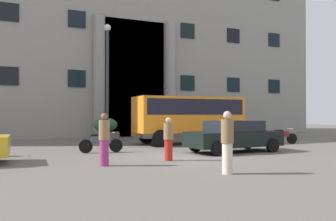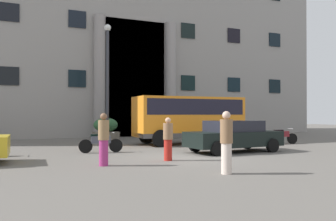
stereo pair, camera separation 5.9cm
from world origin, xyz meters
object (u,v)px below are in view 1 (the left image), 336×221
at_px(bus_stop_sign, 235,115).
at_px(pedestrian_woman_with_bag, 227,142).
at_px(orange_minibus, 189,116).
at_px(parked_sedan_second, 234,136).
at_px(hedge_planter_entrance_right, 234,126).
at_px(hedge_planter_far_east, 105,129).
at_px(scooter_by_planter, 281,136).
at_px(hedge_planter_east, 166,128).
at_px(motorcycle_near_kerb, 100,142).
at_px(pedestrian_child_trailing, 104,139).
at_px(pedestrian_man_crossing, 168,139).
at_px(lamppost_plaza_centre, 107,73).

relative_size(bus_stop_sign, pedestrian_woman_with_bag, 1.45).
distance_m(orange_minibus, parked_sedan_second, 4.73).
relative_size(hedge_planter_entrance_right, hedge_planter_far_east, 1.22).
distance_m(hedge_planter_entrance_right, scooter_by_planter, 7.04).
bearing_deg(scooter_by_planter, hedge_planter_east, 133.12).
relative_size(motorcycle_near_kerb, pedestrian_child_trailing, 1.10).
bearing_deg(pedestrian_man_crossing, hedge_planter_far_east, -164.29).
relative_size(hedge_planter_entrance_right, scooter_by_planter, 1.06).
distance_m(orange_minibus, pedestrian_man_crossing, 7.32).
relative_size(pedestrian_man_crossing, pedestrian_child_trailing, 0.91).
relative_size(orange_minibus, bus_stop_sign, 2.38).
bearing_deg(scooter_by_planter, motorcycle_near_kerb, -166.82).
xyz_separation_m(parked_sedan_second, motorcycle_near_kerb, (-5.60, 2.17, -0.28)).
bearing_deg(bus_stop_sign, scooter_by_planter, -86.83).
bearing_deg(scooter_by_planter, pedestrian_man_crossing, -144.15).
bearing_deg(pedestrian_man_crossing, lamppost_plaza_centre, -161.60).
distance_m(hedge_planter_far_east, lamppost_plaza_centre, 4.19).
xyz_separation_m(parked_sedan_second, pedestrian_child_trailing, (-6.35, -1.82, 0.15)).
distance_m(orange_minibus, lamppost_plaza_centre, 5.44).
bearing_deg(pedestrian_woman_with_bag, scooter_by_planter, 73.79).
bearing_deg(lamppost_plaza_centre, hedge_planter_east, 24.83).
height_order(scooter_by_planter, lamppost_plaza_centre, lamppost_plaza_centre).
distance_m(bus_stop_sign, pedestrian_woman_with_bag, 14.02).
xyz_separation_m(parked_sedan_second, scooter_by_planter, (4.84, 2.46, -0.28)).
height_order(pedestrian_man_crossing, pedestrian_woman_with_bag, pedestrian_woman_with_bag).
xyz_separation_m(orange_minibus, motorcycle_near_kerb, (-5.67, -2.48, -1.15)).
xyz_separation_m(orange_minibus, scooter_by_planter, (4.77, -2.18, -1.15)).
distance_m(hedge_planter_far_east, motorcycle_near_kerb, 7.59).
height_order(bus_stop_sign, scooter_by_planter, bus_stop_sign).
distance_m(bus_stop_sign, lamppost_plaza_centre, 9.04).
bearing_deg(hedge_planter_far_east, bus_stop_sign, -19.01).
distance_m(parked_sedan_second, motorcycle_near_kerb, 6.01).
relative_size(orange_minibus, parked_sedan_second, 1.38).
height_order(hedge_planter_east, motorcycle_near_kerb, hedge_planter_east).
bearing_deg(hedge_planter_east, pedestrian_man_crossing, -112.75).
bearing_deg(parked_sedan_second, motorcycle_near_kerb, 154.95).
distance_m(hedge_planter_entrance_right, pedestrian_child_trailing, 16.89).
distance_m(hedge_planter_far_east, pedestrian_man_crossing, 10.96).
height_order(orange_minibus, scooter_by_planter, orange_minibus).
relative_size(orange_minibus, pedestrian_child_trailing, 3.54).
height_order(parked_sedan_second, lamppost_plaza_centre, lamppost_plaza_centre).
relative_size(scooter_by_planter, pedestrian_woman_with_bag, 1.07).
bearing_deg(orange_minibus, parked_sedan_second, -89.42).
relative_size(pedestrian_woman_with_bag, lamppost_plaza_centre, 0.26).
bearing_deg(scooter_by_planter, parked_sedan_second, -141.51).
bearing_deg(pedestrian_child_trailing, bus_stop_sign, 15.18).
xyz_separation_m(hedge_planter_entrance_right, pedestrian_child_trailing, (-12.67, -11.16, 0.13)).
height_order(hedge_planter_entrance_right, scooter_by_planter, hedge_planter_entrance_right).
xyz_separation_m(scooter_by_planter, pedestrian_woman_with_bag, (-8.31, -7.24, 0.46)).
height_order(motorcycle_near_kerb, pedestrian_woman_with_bag, pedestrian_woman_with_bag).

